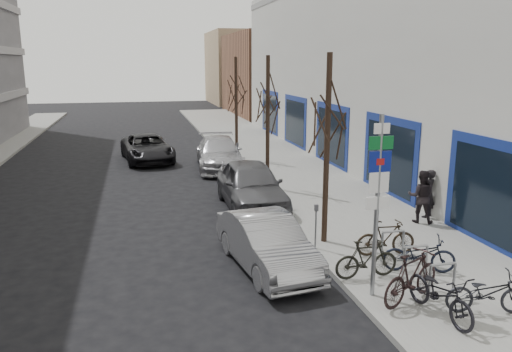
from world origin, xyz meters
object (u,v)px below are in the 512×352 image
parked_car_mid (251,185)px  bike_mid_curb (419,251)px  tree_near (328,105)px  bike_near_right (412,276)px  tree_far (236,84)px  bike_mid_inner (366,259)px  bike_near_left (441,290)px  meter_back (238,153)px  bike_rack (415,258)px  lane_car (147,148)px  highway_sign_pole (378,196)px  tree_mid (268,91)px  parked_car_front (267,243)px  bike_far_inner (386,237)px  meter_front (316,222)px  meter_mid (266,178)px  pedestrian_near (428,194)px  parked_car_back (219,153)px  pedestrian_far (421,196)px  bike_far_curb (488,289)px

parked_car_mid → bike_mid_curb: bearing=-68.0°
tree_near → bike_near_right: size_ratio=2.87×
tree_far → bike_mid_inner: size_ratio=3.41×
bike_near_left → meter_back: bearing=86.9°
bike_rack → lane_car: size_ratio=0.44×
highway_sign_pole → tree_mid: 10.15m
bike_mid_curb → parked_car_front: size_ratio=0.42×
tree_far → bike_near_left: 18.04m
meter_back → parked_car_mid: (-0.75, -6.22, -0.06)m
meter_back → bike_far_inner: bearing=-82.1°
tree_far → meter_front: (-0.45, -13.50, -3.19)m
meter_mid → bike_near_left: (1.14, -9.71, -0.18)m
tree_near → meter_front: (-0.45, -0.50, -3.19)m
lane_car → pedestrian_near: pedestrian_near is taller
bike_near_left → bike_mid_curb: bearing=61.8°
parked_car_front → parked_car_back: 12.62m
meter_mid → bike_rack: bearing=-78.2°
bike_mid_curb → lane_car: (-6.17, 16.83, 0.03)m
highway_sign_pole → tree_far: bearing=89.3°
bike_far_inner → parked_car_back: (-2.41, 12.83, 0.12)m
meter_front → pedestrian_far: pedestrian_far is taller
meter_back → meter_mid: bearing=-90.0°
tree_near → parked_car_front: tree_near is taller
bike_rack → pedestrian_near: 5.23m
tree_near → parked_car_back: size_ratio=1.03×
meter_mid → tree_mid: bearing=73.3°
tree_near → pedestrian_far: tree_near is taller
bike_mid_curb → parked_car_mid: parked_car_mid is taller
bike_far_curb → pedestrian_far: 6.05m
bike_rack → tree_mid: 10.08m
lane_car → bike_far_curb: bearing=-78.5°
bike_rack → pedestrian_far: size_ratio=1.29×
tree_mid → parked_car_mid: 4.11m
bike_near_left → bike_far_curb: (1.04, -0.09, -0.06)m
tree_far → meter_mid: size_ratio=4.33×
bike_far_curb → bike_far_inner: bearing=24.2°
pedestrian_near → pedestrian_far: (-0.54, -0.44, 0.06)m
bike_rack → meter_front: 2.92m
bike_far_curb → parked_car_front: size_ratio=0.41×
highway_sign_pole → meter_mid: size_ratio=3.31×
parked_car_mid → pedestrian_near: (5.40, -2.91, 0.10)m
bike_far_inner → meter_back: bearing=12.9°
tree_mid → parked_car_front: 8.64m
bike_mid_inner → tree_mid: bearing=0.3°
bike_near_left → lane_car: (-5.36, 18.94, -0.02)m
parked_car_mid → meter_back: bearing=83.8°
parked_car_mid → tree_near: bearing=-73.7°
meter_mid → parked_car_front: 6.38m
tree_far → bike_far_inner: 14.87m
parked_car_mid → pedestrian_near: 6.13m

